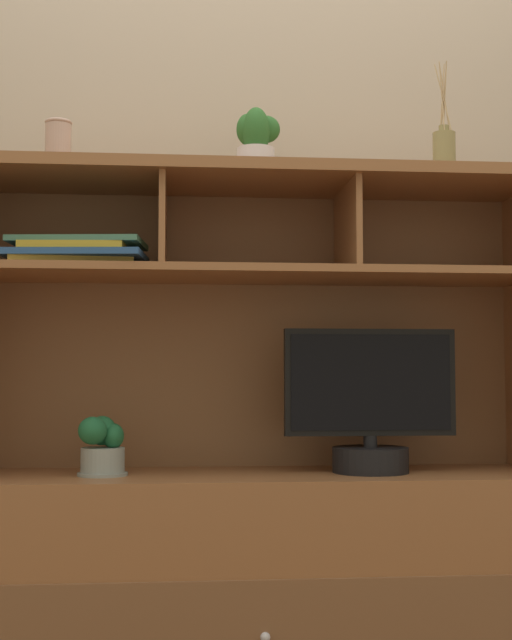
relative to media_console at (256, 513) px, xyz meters
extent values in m
cube|color=tan|center=(0.00, 0.24, 1.00)|extent=(6.00, 0.02, 2.80)
cube|color=#935D36|center=(0.00, -0.01, -0.15)|extent=(1.60, 0.44, 0.50)
cube|color=brown|center=(0.00, -0.23, -0.25)|extent=(1.54, 0.01, 0.26)
sphere|color=silver|center=(0.00, -0.25, -0.25)|extent=(0.02, 0.02, 0.02)
cube|color=brown|center=(0.00, 0.17, 0.49)|extent=(1.54, 0.02, 0.76)
cube|color=#935D36|center=(0.00, -0.01, 0.88)|extent=(1.60, 0.37, 0.03)
cube|color=#935D36|center=(0.00, -0.01, 0.63)|extent=(1.48, 0.33, 0.02)
cube|color=#935D36|center=(-0.25, -0.01, 0.75)|extent=(0.02, 0.32, 0.23)
cube|color=#935D36|center=(0.25, -0.01, 0.75)|extent=(0.02, 0.32, 0.23)
cylinder|color=black|center=(0.30, -0.04, 0.14)|extent=(0.20, 0.20, 0.07)
cylinder|color=black|center=(0.30, -0.04, 0.19)|extent=(0.04, 0.04, 0.03)
cube|color=black|center=(0.30, -0.04, 0.34)|extent=(0.45, 0.03, 0.28)
cube|color=black|center=(0.30, -0.05, 0.34)|extent=(0.42, 0.00, 0.25)
cylinder|color=gray|center=(-0.39, -0.05, 0.14)|extent=(0.11, 0.11, 0.07)
cylinder|color=gray|center=(-0.39, -0.05, 0.11)|extent=(0.13, 0.13, 0.01)
ellipsoid|color=#1D5F38|center=(-0.37, -0.04, 0.20)|extent=(0.06, 0.08, 0.06)
ellipsoid|color=#1D5F38|center=(-0.40, -0.03, 0.22)|extent=(0.07, 0.07, 0.07)
ellipsoid|color=#1D5F38|center=(-0.42, -0.08, 0.22)|extent=(0.07, 0.06, 0.07)
cube|color=gold|center=(-0.47, -0.05, 0.64)|extent=(0.32, 0.19, 0.02)
cube|color=#284F87|center=(-0.47, -0.06, 0.66)|extent=(0.37, 0.24, 0.02)
cube|color=gold|center=(-0.47, -0.06, 0.68)|extent=(0.27, 0.20, 0.02)
cube|color=#41745A|center=(-0.46, -0.05, 0.70)|extent=(0.35, 0.23, 0.01)
cylinder|color=olive|center=(0.52, 0.00, 0.96)|extent=(0.06, 0.06, 0.13)
cylinder|color=olive|center=(0.52, 0.00, 1.03)|extent=(0.03, 0.03, 0.02)
cylinder|color=tan|center=(0.52, 0.00, 1.12)|extent=(0.00, 0.04, 0.19)
cylinder|color=tan|center=(0.52, 0.01, 1.12)|extent=(0.02, 0.01, 0.20)
cylinder|color=tan|center=(0.52, 0.01, 1.12)|extent=(0.02, 0.01, 0.20)
cylinder|color=tan|center=(0.52, 0.00, 1.12)|extent=(0.00, 0.04, 0.19)
cylinder|color=tan|center=(0.52, 0.00, 1.12)|extent=(0.04, 0.03, 0.19)
cylinder|color=tan|center=(0.52, 0.00, 1.12)|extent=(0.04, 0.02, 0.19)
cylinder|color=silver|center=(0.00, 0.00, 0.93)|extent=(0.10, 0.10, 0.07)
cylinder|color=silver|center=(0.00, 0.00, 0.90)|extent=(0.12, 0.12, 0.01)
ellipsoid|color=#275B23|center=(0.03, 0.01, 1.02)|extent=(0.08, 0.05, 0.07)
ellipsoid|color=#275B23|center=(0.01, 0.04, 1.01)|extent=(0.06, 0.05, 0.10)
ellipsoid|color=#275B23|center=(-0.02, 0.01, 1.02)|extent=(0.06, 0.06, 0.09)
ellipsoid|color=#275B23|center=(0.00, -0.01, 1.01)|extent=(0.07, 0.07, 0.13)
cylinder|color=tan|center=(-0.52, -0.02, 0.95)|extent=(0.07, 0.07, 0.12)
torus|color=tan|center=(-0.52, -0.02, 1.02)|extent=(0.07, 0.07, 0.01)
camera|label=1|loc=(-0.21, -2.31, 0.35)|focal=49.30mm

